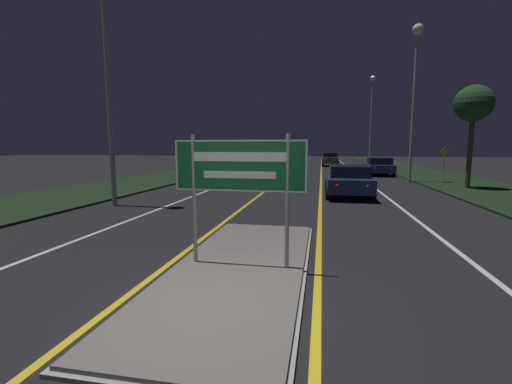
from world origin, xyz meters
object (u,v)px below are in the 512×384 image
(car_approaching_1, at_px, (241,163))
(streetlight_right_near, at_px, (415,72))
(streetlight_right_far, at_px, (372,109))
(warning_sign, at_px, (444,160))
(car_receding_0, at_px, (348,180))
(car_receding_2, at_px, (330,159))
(car_approaching_0, at_px, (250,172))
(highway_sign, at_px, (239,172))
(streetlight_left_near, at_px, (104,4))
(car_receding_1, at_px, (379,166))

(car_approaching_1, bearing_deg, streetlight_right_near, -28.96)
(streetlight_right_far, xyz_separation_m, warning_sign, (2.77, -13.69, -4.75))
(car_receding_0, relative_size, car_receding_2, 0.97)
(car_approaching_1, relative_size, warning_sign, 2.09)
(car_receding_2, height_order, car_approaching_0, car_receding_2)
(streetlight_right_far, height_order, car_receding_0, streetlight_right_far)
(car_receding_0, distance_m, car_approaching_0, 6.69)
(car_approaching_1, bearing_deg, car_approaching_0, -73.34)
(highway_sign, bearing_deg, streetlight_left_near, 137.35)
(car_receding_1, xyz_separation_m, car_receding_2, (-3.41, 12.76, 0.10))
(streetlight_right_near, bearing_deg, car_receding_1, 99.90)
(streetlight_right_near, height_order, car_receding_1, streetlight_right_near)
(highway_sign, bearing_deg, warning_sign, 63.30)
(streetlight_left_near, relative_size, car_approaching_1, 2.39)
(car_receding_2, relative_size, car_approaching_1, 1.09)
(highway_sign, xyz_separation_m, car_receding_2, (2.32, 34.82, -0.92))
(highway_sign, height_order, car_receding_0, highway_sign)
(car_receding_2, xyz_separation_m, car_approaching_1, (-7.85, -11.45, -0.03))
(car_receding_0, distance_m, car_approaching_1, 15.59)
(highway_sign, xyz_separation_m, car_approaching_0, (-2.76, 14.11, -1.04))
(streetlight_left_near, bearing_deg, car_receding_1, 54.02)
(car_approaching_1, xyz_separation_m, warning_sign, (14.57, -5.42, 0.55))
(car_approaching_1, bearing_deg, highway_sign, -76.68)
(highway_sign, height_order, car_approaching_1, highway_sign)
(highway_sign, xyz_separation_m, warning_sign, (9.03, 17.96, -0.40))
(car_receding_1, relative_size, car_approaching_1, 0.97)
(car_receding_1, relative_size, car_receding_2, 0.89)
(streetlight_right_far, distance_m, car_receding_0, 22.56)
(car_receding_0, height_order, car_receding_2, car_receding_2)
(car_receding_1, bearing_deg, warning_sign, -51.16)
(streetlight_right_far, height_order, car_approaching_1, streetlight_right_far)
(streetlight_left_near, height_order, streetlight_right_near, streetlight_left_near)
(streetlight_right_far, xyz_separation_m, car_receding_0, (-3.71, -21.60, -5.37))
(streetlight_right_near, relative_size, car_receding_2, 1.95)
(streetlight_left_near, height_order, car_receding_1, streetlight_left_near)
(warning_sign, bearing_deg, car_approaching_1, 159.58)
(highway_sign, height_order, streetlight_right_far, streetlight_right_far)
(car_receding_0, distance_m, car_receding_2, 24.78)
(streetlight_left_near, xyz_separation_m, car_receding_1, (11.89, 16.38, -6.38))
(streetlight_right_near, xyz_separation_m, car_approaching_0, (-9.44, -2.51, -5.86))
(streetlight_left_near, xyz_separation_m, streetlight_right_near, (12.84, 10.94, -0.54))
(streetlight_left_near, relative_size, car_receding_1, 2.46)
(warning_sign, bearing_deg, car_receding_0, -129.33)
(streetlight_right_near, distance_m, warning_sign, 5.87)
(streetlight_right_near, bearing_deg, car_receding_2, 103.46)
(streetlight_right_near, xyz_separation_m, car_receding_0, (-4.12, -6.57, -5.84))
(highway_sign, distance_m, streetlight_right_near, 18.55)
(streetlight_right_far, bearing_deg, car_approaching_1, -144.97)
(warning_sign, bearing_deg, streetlight_right_far, 101.45)
(highway_sign, xyz_separation_m, streetlight_left_near, (-6.17, 5.68, 5.35))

